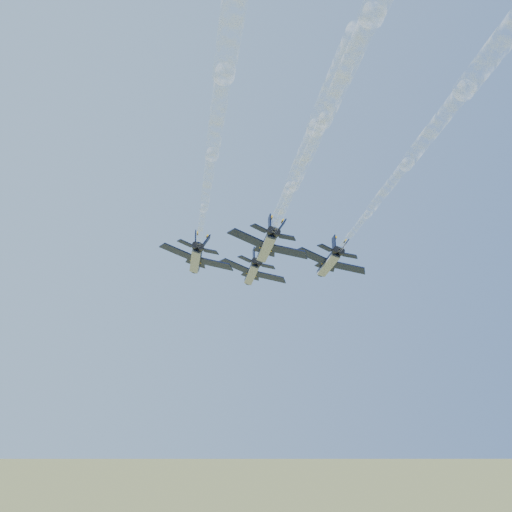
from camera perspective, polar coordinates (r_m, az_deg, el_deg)
name	(u,v)px	position (r m, az deg, el deg)	size (l,w,h in m)	color
jet_lead	(252,273)	(121.67, -0.31, -1.33)	(11.01, 15.53, 4.55)	black
jet_left	(196,259)	(110.59, -4.81, -0.24)	(11.01, 15.53, 4.55)	black
jet_right	(329,263)	(113.84, 5.84, -0.55)	(11.01, 15.53, 4.55)	black
jet_slot	(267,246)	(101.26, 0.88, 0.78)	(11.01, 15.53, 4.55)	black
smoke_trail_lead	(300,191)	(75.17, 3.52, 5.25)	(20.49, 61.35, 2.39)	white
smoke_trail_left	(211,152)	(64.08, -3.63, 8.29)	(20.49, 61.35, 2.39)	white
smoke_trail_right	(437,164)	(68.97, 14.25, 7.17)	(20.49, 61.35, 2.39)	white
smoke_trail_slot	(345,111)	(55.85, 7.15, 11.44)	(20.49, 61.35, 2.39)	white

